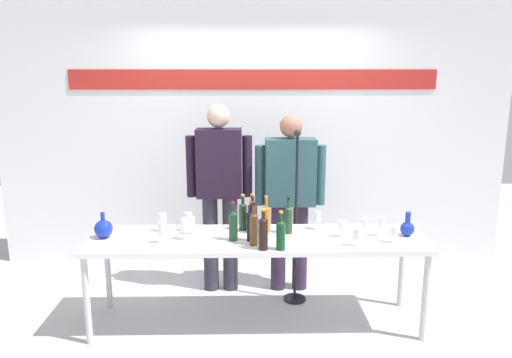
# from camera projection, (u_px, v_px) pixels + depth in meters

# --- Properties ---
(ground_plane) EXTENTS (10.00, 10.00, 0.00)m
(ground_plane) POSITION_uv_depth(u_px,v_px,m) (256.00, 323.00, 4.01)
(ground_plane) COLOR #B3B3B4
(back_wall) EXTENTS (5.36, 0.11, 3.00)m
(back_wall) POSITION_uv_depth(u_px,v_px,m) (254.00, 123.00, 5.08)
(back_wall) COLOR white
(back_wall) RESTS_ON ground
(display_table) EXTENTS (2.68, 0.67, 0.74)m
(display_table) POSITION_uv_depth(u_px,v_px,m) (256.00, 244.00, 3.86)
(display_table) COLOR white
(display_table) RESTS_ON ground
(decanter_blue_left) EXTENTS (0.15, 0.15, 0.21)m
(decanter_blue_left) POSITION_uv_depth(u_px,v_px,m) (104.00, 229.00, 3.82)
(decanter_blue_left) COLOR #172EA0
(decanter_blue_left) RESTS_ON display_table
(decanter_blue_right) EXTENTS (0.11, 0.11, 0.20)m
(decanter_blue_right) POSITION_uv_depth(u_px,v_px,m) (407.00, 228.00, 3.87)
(decanter_blue_right) COLOR #1A2FA1
(decanter_blue_right) RESTS_ON display_table
(presenter_left) EXTENTS (0.60, 0.22, 1.75)m
(presenter_left) POSITION_uv_depth(u_px,v_px,m) (220.00, 186.00, 4.43)
(presenter_left) COLOR #33303E
(presenter_left) RESTS_ON ground
(presenter_right) EXTENTS (0.65, 0.22, 1.66)m
(presenter_right) POSITION_uv_depth(u_px,v_px,m) (290.00, 191.00, 4.45)
(presenter_right) COLOR #35263E
(presenter_right) RESTS_ON ground
(wine_bottle_0) EXTENTS (0.07, 0.07, 0.30)m
(wine_bottle_0) POSITION_uv_depth(u_px,v_px,m) (288.00, 219.00, 3.92)
(wine_bottle_0) COLOR #224027
(wine_bottle_0) RESTS_ON display_table
(wine_bottle_1) EXTENTS (0.07, 0.07, 0.31)m
(wine_bottle_1) POSITION_uv_depth(u_px,v_px,m) (233.00, 224.00, 3.75)
(wine_bottle_1) COLOR #1B3922
(wine_bottle_1) RESTS_ON display_table
(wine_bottle_2) EXTENTS (0.07, 0.07, 0.31)m
(wine_bottle_2) POSITION_uv_depth(u_px,v_px,m) (263.00, 232.00, 3.55)
(wine_bottle_2) COLOR black
(wine_bottle_2) RESTS_ON display_table
(wine_bottle_3) EXTENTS (0.07, 0.07, 0.30)m
(wine_bottle_3) POSITION_uv_depth(u_px,v_px,m) (281.00, 234.00, 3.55)
(wine_bottle_3) COLOR #103C20
(wine_bottle_3) RESTS_ON display_table
(wine_bottle_4) EXTENTS (0.07, 0.07, 0.33)m
(wine_bottle_4) POSITION_uv_depth(u_px,v_px,m) (253.00, 216.00, 3.93)
(wine_bottle_4) COLOR black
(wine_bottle_4) RESTS_ON display_table
(wine_bottle_5) EXTENTS (0.07, 0.07, 0.31)m
(wine_bottle_5) POSITION_uv_depth(u_px,v_px,m) (243.00, 215.00, 4.00)
(wine_bottle_5) COLOR #1F3421
(wine_bottle_5) RESTS_ON display_table
(wine_bottle_6) EXTENTS (0.07, 0.07, 0.32)m
(wine_bottle_6) POSITION_uv_depth(u_px,v_px,m) (251.00, 225.00, 3.74)
(wine_bottle_6) COLOR black
(wine_bottle_6) RESTS_ON display_table
(wine_bottle_7) EXTENTS (0.07, 0.07, 0.31)m
(wine_bottle_7) POSITION_uv_depth(u_px,v_px,m) (266.00, 218.00, 3.94)
(wine_bottle_7) COLOR orange
(wine_bottle_7) RESTS_ON display_table
(wine_bottle_8) EXTENTS (0.07, 0.07, 0.33)m
(wine_bottle_8) POSITION_uv_depth(u_px,v_px,m) (254.00, 227.00, 3.65)
(wine_bottle_8) COLOR #51371B
(wine_bottle_8) RESTS_ON display_table
(wine_glass_left_0) EXTENTS (0.07, 0.07, 0.17)m
(wine_glass_left_0) POSITION_uv_depth(u_px,v_px,m) (185.00, 225.00, 3.77)
(wine_glass_left_0) COLOR white
(wine_glass_left_0) RESTS_ON display_table
(wine_glass_left_1) EXTENTS (0.06, 0.06, 0.17)m
(wine_glass_left_1) POSITION_uv_depth(u_px,v_px,m) (162.00, 229.00, 3.69)
(wine_glass_left_1) COLOR white
(wine_glass_left_1) RESTS_ON display_table
(wine_glass_left_2) EXTENTS (0.06, 0.06, 0.15)m
(wine_glass_left_2) POSITION_uv_depth(u_px,v_px,m) (191.00, 222.00, 3.90)
(wine_glass_left_2) COLOR white
(wine_glass_left_2) RESTS_ON display_table
(wine_glass_left_3) EXTENTS (0.06, 0.06, 0.16)m
(wine_glass_left_3) POSITION_uv_depth(u_px,v_px,m) (189.00, 218.00, 3.98)
(wine_glass_left_3) COLOR white
(wine_glass_left_3) RESTS_ON display_table
(wine_glass_left_4) EXTENTS (0.06, 0.06, 0.15)m
(wine_glass_left_4) POSITION_uv_depth(u_px,v_px,m) (163.00, 219.00, 3.96)
(wine_glass_left_4) COLOR white
(wine_glass_left_4) RESTS_ON display_table
(wine_glass_right_0) EXTENTS (0.07, 0.07, 0.14)m
(wine_glass_right_0) POSITION_uv_depth(u_px,v_px,m) (357.00, 234.00, 3.63)
(wine_glass_right_0) COLOR white
(wine_glass_right_0) RESTS_ON display_table
(wine_glass_right_1) EXTENTS (0.07, 0.07, 0.13)m
(wine_glass_right_1) POSITION_uv_depth(u_px,v_px,m) (394.00, 231.00, 3.71)
(wine_glass_right_1) COLOR white
(wine_glass_right_1) RESTS_ON display_table
(wine_glass_right_2) EXTENTS (0.06, 0.06, 0.14)m
(wine_glass_right_2) POSITION_uv_depth(u_px,v_px,m) (365.00, 224.00, 3.88)
(wine_glass_right_2) COLOR white
(wine_glass_right_2) RESTS_ON display_table
(wine_glass_right_3) EXTENTS (0.06, 0.06, 0.15)m
(wine_glass_right_3) POSITION_uv_depth(u_px,v_px,m) (381.00, 224.00, 3.86)
(wine_glass_right_3) COLOR white
(wine_glass_right_3) RESTS_ON display_table
(wine_glass_right_4) EXTENTS (0.06, 0.06, 0.15)m
(wine_glass_right_4) POSITION_uv_depth(u_px,v_px,m) (318.00, 217.00, 4.02)
(wine_glass_right_4) COLOR white
(wine_glass_right_4) RESTS_ON display_table
(wine_glass_right_5) EXTENTS (0.07, 0.07, 0.13)m
(wine_glass_right_5) POSITION_uv_depth(u_px,v_px,m) (342.00, 226.00, 3.84)
(wine_glass_right_5) COLOR white
(wine_glass_right_5) RESTS_ON display_table
(microphone_stand) EXTENTS (0.20, 0.20, 1.56)m
(microphone_stand) POSITION_uv_depth(u_px,v_px,m) (295.00, 245.00, 4.30)
(microphone_stand) COLOR black
(microphone_stand) RESTS_ON ground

